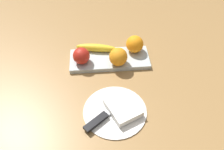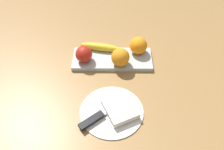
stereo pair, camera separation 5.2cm
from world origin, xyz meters
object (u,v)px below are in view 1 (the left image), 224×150
at_px(fruit_tray, 110,59).
at_px(dinner_plate, 115,111).
at_px(knife, 100,119).
at_px(apple, 81,56).
at_px(folded_napkin, 123,107).
at_px(banana, 96,48).
at_px(orange_near_apple, 118,57).
at_px(orange_near_banana, 135,44).

xyz_separation_m(fruit_tray, dinner_plate, (0.00, -0.25, -0.00)).
xyz_separation_m(fruit_tray, knife, (-0.05, -0.29, 0.01)).
relative_size(fruit_tray, apple, 4.82).
bearing_deg(folded_napkin, banana, 104.70).
relative_size(orange_near_apple, knife, 0.47).
bearing_deg(banana, orange_near_apple, 145.07).
height_order(apple, banana, apple).
bearing_deg(fruit_tray, banana, 137.97).
xyz_separation_m(apple, knife, (0.06, -0.27, -0.04)).
height_order(apple, orange_near_apple, orange_near_apple).
height_order(fruit_tray, knife, knife).
relative_size(banana, knife, 1.10).
bearing_deg(orange_near_apple, folded_napkin, -91.17).
xyz_separation_m(orange_near_banana, dinner_plate, (-0.11, -0.29, -0.05)).
bearing_deg(apple, fruit_tray, 8.09).
height_order(apple, dinner_plate, apple).
distance_m(banana, folded_napkin, 0.31).
xyz_separation_m(dinner_plate, folded_napkin, (0.03, 0.00, 0.02)).
xyz_separation_m(apple, orange_near_apple, (0.14, -0.02, 0.00)).
bearing_deg(dinner_plate, apple, 115.18).
xyz_separation_m(banana, folded_napkin, (0.08, -0.30, -0.01)).
xyz_separation_m(apple, banana, (0.06, 0.06, -0.02)).
relative_size(apple, knife, 0.43).
xyz_separation_m(fruit_tray, apple, (-0.11, -0.02, 0.04)).
relative_size(orange_near_apple, folded_napkin, 0.64).
bearing_deg(knife, orange_near_apple, 32.72).
distance_m(apple, banana, 0.09).
relative_size(fruit_tray, folded_napkin, 2.85).
xyz_separation_m(banana, dinner_plate, (0.05, -0.30, -0.03)).
distance_m(apple, orange_near_apple, 0.14).
bearing_deg(apple, dinner_plate, -64.82).
bearing_deg(orange_near_banana, banana, 175.41).
height_order(orange_near_banana, dinner_plate, orange_near_banana).
height_order(banana, folded_napkin, banana).
distance_m(fruit_tray, knife, 0.29).
relative_size(fruit_tray, dinner_plate, 1.49).
distance_m(orange_near_apple, folded_napkin, 0.22).
bearing_deg(banana, orange_near_banana, -174.17).
bearing_deg(fruit_tray, orange_near_apple, -50.05).
height_order(orange_near_banana, knife, orange_near_banana).
height_order(folded_napkin, knife, folded_napkin).
bearing_deg(orange_near_apple, apple, 171.37).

